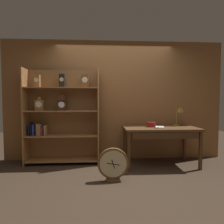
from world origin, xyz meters
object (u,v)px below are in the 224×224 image
Objects in this scene: workbench at (160,131)px; desk_lamp at (179,113)px; round_clock_large at (113,164)px; open_repair_manual at (160,127)px; toolbox_small at (151,125)px; bookshelf at (61,116)px.

desk_lamp is at bearing 20.01° from workbench.
open_repair_manual is at bearing 31.68° from round_clock_large.
toolbox_small reaches higher than round_clock_large.
round_clock_large is (-0.94, -0.58, -0.51)m from open_repair_manual.
desk_lamp reaches higher than workbench.
workbench is 0.22m from toolbox_small.
toolbox_small is (-0.17, 0.05, 0.13)m from workbench.
bookshelf reaches higher than toolbox_small.
bookshelf is 3.62× the size of round_clock_large.
open_repair_manual is at bearing -9.44° from bookshelf.
toolbox_small is (1.84, -0.17, -0.16)m from bookshelf.
bookshelf reaches higher than desk_lamp.
toolbox_small is at bearing -5.42° from bookshelf.
desk_lamp is at bearing 30.51° from round_clock_large.
workbench is 3.39× the size of desk_lamp.
desk_lamp is at bearing 41.50° from open_repair_manual.
round_clock_large is at bearing -41.36° from bookshelf.
desk_lamp is 1.85m from round_clock_large.
bookshelf reaches higher than round_clock_large.
round_clock_large is (-0.81, -0.73, -0.54)m from toolbox_small.
open_repair_manual is (-0.05, -0.11, 0.09)m from workbench.
bookshelf is 2.48m from desk_lamp.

